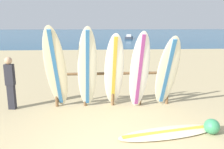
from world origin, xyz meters
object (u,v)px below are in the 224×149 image
at_px(surfboard_leaning_far_left, 56,70).
at_px(surfboard_lying_on_sand, 168,133).
at_px(surfboard_rack, 113,83).
at_px(surfboard_leaning_center, 140,71).
at_px(beachgoer_standing, 10,81).
at_px(beach_ball, 212,126).
at_px(small_boat_offshore, 129,37).
at_px(surfboard_leaning_center_left, 114,72).
at_px(surfboard_leaning_center_right, 167,73).
at_px(surfboard_leaning_left, 87,69).

distance_m(surfboard_leaning_far_left, surfboard_lying_on_sand, 3.24).
height_order(surfboard_rack, surfboard_lying_on_sand, surfboard_rack).
xyz_separation_m(surfboard_leaning_center, beachgoer_standing, (-3.58, 0.29, -0.28)).
xyz_separation_m(surfboard_leaning_far_left, beachgoer_standing, (-1.33, 0.32, -0.36)).
height_order(surfboard_leaning_center, beach_ball, surfboard_leaning_center).
distance_m(beachgoer_standing, small_boat_offshore, 31.90).
distance_m(surfboard_leaning_center_left, small_boat_offshore, 31.50).
relative_size(beachgoer_standing, beach_ball, 4.38).
xyz_separation_m(surfboard_rack, surfboard_leaning_center_right, (1.47, -0.45, 0.36)).
distance_m(surfboard_rack, beach_ball, 2.91).
bearing_deg(surfboard_rack, surfboard_leaning_center_left, -87.40).
height_order(surfboard_leaning_center, beachgoer_standing, surfboard_leaning_center).
distance_m(surfboard_rack, surfboard_leaning_center_right, 1.58).
distance_m(surfboard_lying_on_sand, small_boat_offshore, 32.99).
xyz_separation_m(surfboard_rack, beachgoer_standing, (-2.87, -0.12, 0.13)).
relative_size(surfboard_leaning_far_left, surfboard_leaning_center, 1.07).
relative_size(surfboard_leaning_center_left, surfboard_lying_on_sand, 0.91).
height_order(surfboard_rack, beachgoer_standing, beachgoer_standing).
bearing_deg(surfboard_leaning_far_left, surfboard_leaning_center_right, -0.12).
bearing_deg(small_boat_offshore, surfboard_lying_on_sand, -96.67).
bearing_deg(surfboard_leaning_center, small_boat_offshore, 82.33).
bearing_deg(surfboard_lying_on_sand, surfboard_leaning_center_right, 75.63).
relative_size(surfboard_rack, beachgoer_standing, 2.26).
bearing_deg(surfboard_leaning_center, surfboard_leaning_far_left, -179.17).
bearing_deg(beachgoer_standing, surfboard_leaning_far_left, -13.74).
height_order(surfboard_rack, beach_ball, surfboard_rack).
xyz_separation_m(surfboard_leaning_left, beach_ball, (2.75, -1.64, -1.00)).
distance_m(surfboard_leaning_far_left, small_boat_offshore, 31.93).
bearing_deg(surfboard_rack, surfboard_lying_on_sand, -61.06).
distance_m(surfboard_leaning_left, surfboard_lying_on_sand, 2.65).
xyz_separation_m(surfboard_leaning_far_left, small_boat_offshore, (6.46, 31.25, -0.93)).
bearing_deg(beachgoer_standing, surfboard_lying_on_sand, -24.92).
xyz_separation_m(surfboard_leaning_left, surfboard_lying_on_sand, (1.80, -1.59, -1.13)).
xyz_separation_m(surfboard_leaning_center_left, beachgoer_standing, (-2.89, 0.18, -0.26)).
height_order(surfboard_lying_on_sand, beach_ball, beach_ball).
bearing_deg(small_boat_offshore, surfboard_leaning_center_right, -96.28).
distance_m(surfboard_leaning_left, beachgoer_standing, 2.20).
height_order(surfboard_leaning_center_right, small_boat_offshore, surfboard_leaning_center_right).
xyz_separation_m(surfboard_leaning_left, surfboard_leaning_center, (1.42, -0.04, -0.06)).
distance_m(surfboard_leaning_center_right, small_boat_offshore, 31.46).
relative_size(surfboard_leaning_far_left, beachgoer_standing, 1.58).
bearing_deg(beach_ball, small_boat_offshore, 84.99).
bearing_deg(surfboard_leaning_center_left, surfboard_lying_on_sand, -57.17).
relative_size(surfboard_rack, surfboard_leaning_center_left, 1.56).
bearing_deg(surfboard_leaning_left, small_boat_offshore, 79.77).
height_order(surfboard_lying_on_sand, beachgoer_standing, beachgoer_standing).
distance_m(surfboard_leaning_far_left, surfboard_leaning_center, 2.25).
relative_size(surfboard_leaning_far_left, surfboard_leaning_center_right, 1.12).
bearing_deg(surfboard_leaning_center_right, surfboard_leaning_far_left, 179.88).
bearing_deg(surfboard_leaning_far_left, surfboard_leaning_center, 0.83).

